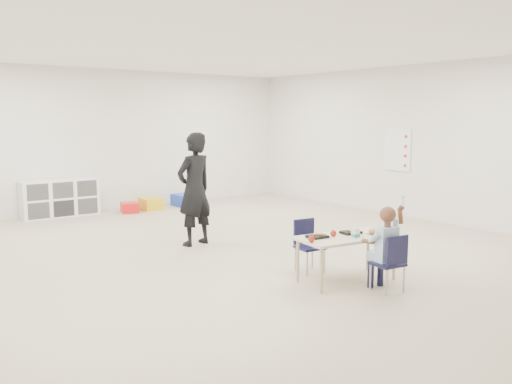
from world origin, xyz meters
TOP-DOWN VIEW (x-y plane):
  - room at (0.00, 0.00)m, footprint 9.00×9.02m
  - table at (0.09, -1.80)m, footprint 1.21×0.73m
  - chair_near at (0.17, -2.32)m, footprint 0.34×0.33m
  - chair_far at (0.02, -1.28)m, footprint 0.34×0.33m
  - child at (0.17, -2.32)m, footprint 0.47×0.47m
  - lunch_tray_near at (0.22, -1.74)m, footprint 0.24×0.19m
  - lunch_tray_far at (-0.24, -1.67)m, footprint 0.24×0.19m
  - milk_carton at (0.11, -1.92)m, footprint 0.08×0.08m
  - bread_roll at (0.39, -1.92)m, footprint 0.09×0.09m
  - apple_near at (-0.05, -1.73)m, footprint 0.07×0.07m
  - apple_far at (-0.45, -1.80)m, footprint 0.07×0.07m
  - cubby_shelf at (-1.20, 4.28)m, footprint 1.40×0.40m
  - rules_poster at (3.98, 0.60)m, footprint 0.02×0.60m
  - adult at (-0.36, 0.77)m, footprint 0.66×0.50m
  - bin_red at (0.02, 3.91)m, footprint 0.40×0.46m
  - bin_yellow at (0.51, 3.98)m, footprint 0.39×0.50m
  - bin_blue at (1.28, 3.98)m, footprint 0.40×0.51m

SIDE VIEW (x-z plane):
  - bin_red at x=0.02m, z-range 0.00..0.19m
  - bin_yellow at x=0.51m, z-range 0.00..0.24m
  - bin_blue at x=1.28m, z-range 0.00..0.24m
  - table at x=0.09m, z-range 0.00..0.53m
  - chair_near at x=0.17m, z-range 0.00..0.63m
  - chair_far at x=0.02m, z-range 0.00..0.63m
  - cubby_shelf at x=-1.20m, z-range 0.00..0.70m
  - child at x=0.17m, z-range 0.00..0.99m
  - lunch_tray_near at x=0.22m, z-range 0.52..0.55m
  - lunch_tray_far at x=-0.24m, z-range 0.52..0.55m
  - bread_roll at x=0.39m, z-range 0.52..0.59m
  - apple_near at x=-0.05m, z-range 0.52..0.60m
  - apple_far at x=-0.45m, z-range 0.52..0.60m
  - milk_carton at x=0.11m, z-range 0.52..0.62m
  - adult at x=-0.36m, z-range 0.00..1.64m
  - rules_poster at x=3.98m, z-range 0.85..1.65m
  - room at x=0.00m, z-range 0.00..2.80m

